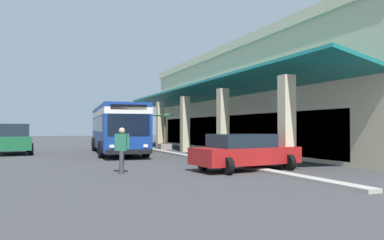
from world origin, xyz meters
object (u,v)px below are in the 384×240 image
object	(u,v)px
parked_sedan_red	(245,152)
parked_suv_green	(14,138)
pedestrian	(122,148)
potted_palm	(165,140)
transit_bus	(117,126)

from	to	relation	value
parked_sedan_red	parked_suv_green	world-z (taller)	parked_suv_green
pedestrian	potted_palm	size ratio (longest dim) A/B	0.60
transit_bus	potted_palm	world-z (taller)	transit_bus
parked_suv_green	potted_palm	size ratio (longest dim) A/B	1.72
transit_bus	parked_sedan_red	world-z (taller)	transit_bus
parked_suv_green	pedestrian	xyz separation A→B (m)	(13.12, 4.37, -0.04)
pedestrian	parked_sedan_red	bearing A→B (deg)	79.69
transit_bus	parked_sedan_red	bearing A→B (deg)	13.28
transit_bus	parked_suv_green	world-z (taller)	transit_bus
parked_sedan_red	potted_palm	xyz separation A→B (m)	(-15.04, 1.58, -0.02)
parked_sedan_red	parked_suv_green	size ratio (longest dim) A/B	0.93
potted_palm	parked_sedan_red	bearing A→B (deg)	-6.00
parked_sedan_red	potted_palm	world-z (taller)	potted_palm
pedestrian	potted_palm	world-z (taller)	potted_palm
parked_suv_green	pedestrian	distance (m)	13.83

